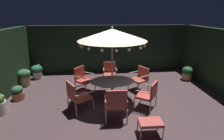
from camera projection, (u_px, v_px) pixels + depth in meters
The scene contains 15 objects.
ground_plane at pixel (118, 104), 5.89m from camera, with size 8.55×7.52×0.02m, color #493638.
hedge_backdrop_rear at pixel (110, 49), 8.91m from camera, with size 8.55×0.30×2.40m, color #1D2E1F.
patio_dining_table at pixel (112, 85), 6.06m from camera, with size 1.58×1.11×0.71m.
patio_umbrella at pixel (112, 35), 5.51m from camera, with size 2.27×2.27×2.58m.
patio_chair_north at pixel (116, 103), 4.75m from camera, with size 0.64×0.60×1.04m.
patio_chair_northeast at pixel (149, 93), 5.42m from camera, with size 0.82×0.84×0.94m.
patio_chair_east at pixel (140, 77), 6.78m from camera, with size 0.79×0.82×0.94m.
patio_chair_southeast at pixel (110, 72), 7.34m from camera, with size 0.59×0.57×0.97m.
patio_chair_south at pixel (83, 78), 6.74m from camera, with size 0.83×0.83×0.96m.
patio_chair_southwest at pixel (77, 95), 5.29m from camera, with size 0.87×0.88×0.99m.
ottoman_footrest at pixel (150, 123), 4.29m from camera, with size 0.60×0.41×0.39m.
potted_plant_right_far at pixel (24, 77), 7.24m from camera, with size 0.53×0.53×0.73m.
potted_plant_right_near at pixel (37, 71), 8.08m from camera, with size 0.51×0.52×0.64m.
potted_plant_left_far at pixel (187, 73), 7.92m from camera, with size 0.50×0.50×0.63m.
potted_plant_front_corner at pixel (18, 93), 6.11m from camera, with size 0.42×0.42×0.52m.
Camera 1 is at (-0.71, -5.17, 2.98)m, focal length 27.22 mm.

